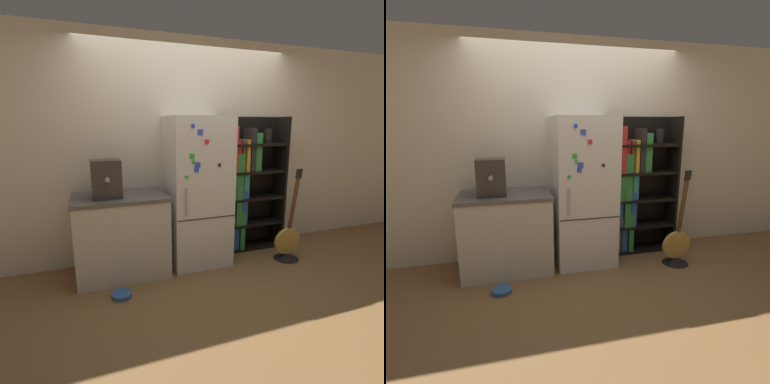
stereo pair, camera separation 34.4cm
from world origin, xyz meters
TOP-DOWN VIEW (x-y plane):
  - ground_plane at (0.00, 0.00)m, footprint 16.00×16.00m
  - wall_back at (0.00, 0.47)m, footprint 8.00×0.05m
  - refrigerator at (-0.00, 0.15)m, footprint 0.68×0.63m
  - bookshelf at (0.71, 0.32)m, footprint 0.83×0.32m
  - kitchen_counter at (-0.88, 0.14)m, footprint 0.98×0.65m
  - espresso_machine at (-1.01, 0.08)m, footprint 0.29×0.30m
  - guitar at (1.04, -0.20)m, footprint 0.34×0.31m
  - pet_bowl at (-0.96, -0.36)m, footprint 0.20×0.20m

SIDE VIEW (x-z plane):
  - ground_plane at x=0.00m, z-range 0.00..0.00m
  - pet_bowl at x=-0.96m, z-range 0.00..0.05m
  - guitar at x=1.04m, z-range -0.40..0.73m
  - kitchen_counter at x=-0.88m, z-range 0.00..0.88m
  - bookshelf at x=0.71m, z-range -0.02..1.69m
  - refrigerator at x=0.00m, z-range 0.00..1.70m
  - espresso_machine at x=-1.01m, z-range 0.88..1.27m
  - wall_back at x=0.00m, z-range 0.00..2.60m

